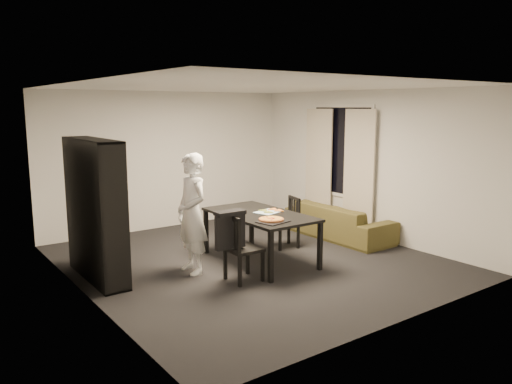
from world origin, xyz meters
TOP-DOWN VIEW (x-y plane):
  - room at (0.00, 0.00)m, footprint 5.01×5.51m
  - window_pane at (2.48, 0.60)m, footprint 0.02×1.40m
  - window_frame at (2.48, 0.60)m, footprint 0.03×1.52m
  - curtain_left at (2.40, 0.08)m, footprint 0.03×0.70m
  - curtain_right at (2.40, 1.12)m, footprint 0.03×0.70m
  - bookshelf at (-2.16, 0.60)m, footprint 0.35×1.50m
  - dining_table at (0.08, -0.10)m, footprint 0.99×1.78m
  - chair_left at (-0.69, -0.65)m, footprint 0.43×0.43m
  - chair_right at (0.95, 0.26)m, footprint 0.46×0.46m
  - draped_jacket at (-0.81, -0.65)m, footprint 0.43×0.19m
  - person at (-0.99, 0.06)m, footprint 0.41×0.62m
  - baking_tray at (-0.12, -0.67)m, footprint 0.45×0.39m
  - pepperoni_pizza at (-0.10, -0.61)m, footprint 0.35×0.35m
  - kitchen_towel at (0.24, -0.11)m, footprint 0.47×0.40m
  - pizza_slices at (0.29, -0.10)m, footprint 0.45×0.41m
  - sofa at (2.05, 0.20)m, footprint 0.81×2.07m

SIDE VIEW (x-z plane):
  - sofa at x=2.05m, z-range 0.00..0.60m
  - chair_right at x=0.95m, z-range 0.06..0.90m
  - chair_left at x=-0.69m, z-range 0.06..0.98m
  - dining_table at x=0.08m, z-range 0.30..1.05m
  - kitchen_towel at x=0.24m, z-range 0.74..0.75m
  - baking_tray at x=-0.12m, z-range 0.74..0.75m
  - draped_jacket at x=-0.81m, z-range 0.50..1.00m
  - pizza_slices at x=0.29m, z-range 0.75..0.76m
  - pepperoni_pizza at x=-0.10m, z-range 0.75..0.78m
  - person at x=-0.99m, z-range 0.00..1.69m
  - bookshelf at x=-2.16m, z-range 0.00..1.90m
  - curtain_left at x=2.40m, z-range 0.02..2.27m
  - curtain_right at x=2.40m, z-range 0.02..2.27m
  - room at x=0.00m, z-range 0.00..2.60m
  - window_pane at x=2.48m, z-range 0.70..2.30m
  - window_frame at x=2.48m, z-range 0.64..2.36m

